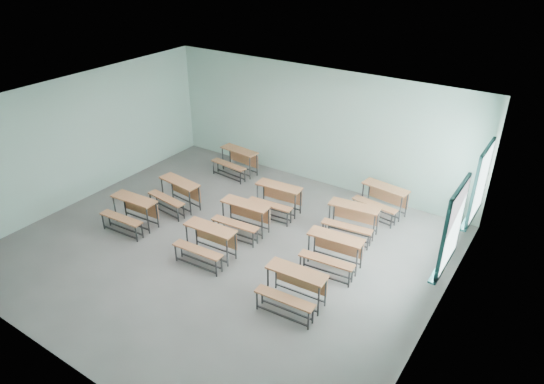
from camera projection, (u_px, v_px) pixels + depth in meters
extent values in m
cube|color=slate|center=(225.00, 248.00, 10.77)|extent=(9.00, 8.00, 0.02)
cube|color=silver|center=(218.00, 109.00, 9.24)|extent=(9.00, 8.00, 0.02)
cube|color=#A0C8B9|center=(316.00, 126.00, 12.94)|extent=(9.00, 0.02, 3.20)
cube|color=#A0C8B9|center=(49.00, 289.00, 7.06)|extent=(9.00, 0.02, 3.20)
cube|color=#A0C8B9|center=(82.00, 138.00, 12.20)|extent=(0.02, 8.00, 3.20)
cube|color=#A0C8B9|center=(440.00, 255.00, 7.81)|extent=(0.02, 8.00, 3.20)
cube|color=#174141|center=(473.00, 215.00, 10.20)|extent=(0.06, 1.20, 0.06)
cube|color=#174141|center=(488.00, 147.00, 9.46)|extent=(0.06, 1.20, 0.06)
cube|color=#174141|center=(473.00, 194.00, 9.41)|extent=(0.06, 0.06, 1.60)
cube|color=#174141|center=(487.00, 172.00, 10.25)|extent=(0.06, 0.06, 1.60)
cube|color=#174141|center=(480.00, 182.00, 9.83)|extent=(0.04, 0.04, 1.48)
cube|color=#174141|center=(480.00, 182.00, 9.83)|extent=(0.04, 1.08, 0.04)
cube|color=#174141|center=(470.00, 217.00, 10.24)|extent=(0.14, 1.28, 0.04)
cube|color=white|center=(481.00, 183.00, 9.82)|extent=(0.01, 1.08, 1.48)
cube|color=#174141|center=(445.00, 263.00, 8.73)|extent=(0.06, 1.20, 0.06)
cube|color=#174141|center=(461.00, 187.00, 8.00)|extent=(0.06, 1.20, 0.06)
cube|color=#174141|center=(443.00, 242.00, 7.95)|extent=(0.06, 0.06, 1.60)
cube|color=#174141|center=(461.00, 212.00, 8.78)|extent=(0.06, 0.06, 1.60)
cube|color=#174141|center=(453.00, 227.00, 8.36)|extent=(0.04, 0.04, 1.48)
cube|color=#174141|center=(453.00, 227.00, 8.36)|extent=(0.04, 1.08, 0.04)
cube|color=#174141|center=(442.00, 265.00, 8.78)|extent=(0.14, 1.28, 0.04)
cube|color=white|center=(454.00, 227.00, 8.35)|extent=(0.01, 1.08, 1.48)
cube|color=#A06039|center=(134.00, 199.00, 11.28)|extent=(1.17, 0.44, 0.04)
cube|color=#A06039|center=(141.00, 206.00, 11.56)|extent=(1.09, 0.08, 0.40)
cylinder|color=#303234|center=(115.00, 209.00, 11.57)|extent=(0.04, 0.04, 0.68)
cylinder|color=#303234|center=(148.00, 221.00, 11.10)|extent=(0.04, 0.04, 0.68)
cylinder|color=#303234|center=(125.00, 204.00, 11.81)|extent=(0.04, 0.04, 0.68)
cylinder|color=#303234|center=(157.00, 215.00, 11.34)|extent=(0.04, 0.04, 0.68)
cube|color=#303234|center=(133.00, 224.00, 11.45)|extent=(1.05, 0.08, 0.03)
cube|color=#303234|center=(142.00, 218.00, 11.69)|extent=(1.05, 0.08, 0.03)
cube|color=#A06039|center=(121.00, 218.00, 11.07)|extent=(1.16, 0.30, 0.03)
cylinder|color=#303234|center=(103.00, 222.00, 11.34)|extent=(0.04, 0.04, 0.40)
cylinder|color=#303234|center=(136.00, 234.00, 10.87)|extent=(0.04, 0.04, 0.40)
cylinder|color=#303234|center=(109.00, 218.00, 11.48)|extent=(0.04, 0.04, 0.40)
cylinder|color=#303234|center=(142.00, 231.00, 11.01)|extent=(0.04, 0.04, 0.40)
cube|color=#303234|center=(120.00, 232.00, 11.16)|extent=(1.05, 0.08, 0.03)
cube|color=#303234|center=(126.00, 229.00, 11.30)|extent=(1.05, 0.08, 0.03)
cube|color=#A06039|center=(210.00, 228.00, 10.18)|extent=(1.17, 0.45, 0.04)
cube|color=#A06039|center=(216.00, 235.00, 10.45)|extent=(1.09, 0.08, 0.40)
cylinder|color=#303234|center=(187.00, 238.00, 10.47)|extent=(0.04, 0.04, 0.68)
cylinder|color=#303234|center=(227.00, 253.00, 10.00)|extent=(0.04, 0.04, 0.68)
cylinder|color=#303234|center=(196.00, 232.00, 10.70)|extent=(0.04, 0.04, 0.68)
cylinder|color=#303234|center=(236.00, 246.00, 10.23)|extent=(0.04, 0.04, 0.68)
cube|color=#303234|center=(208.00, 255.00, 10.35)|extent=(1.05, 0.09, 0.03)
cube|color=#303234|center=(216.00, 248.00, 10.58)|extent=(1.05, 0.09, 0.03)
cube|color=#A06039|center=(197.00, 250.00, 9.97)|extent=(1.16, 0.30, 0.03)
cylinder|color=#303234|center=(176.00, 253.00, 10.24)|extent=(0.04, 0.04, 0.40)
cylinder|color=#303234|center=(216.00, 269.00, 9.77)|extent=(0.04, 0.04, 0.40)
cylinder|color=#303234|center=(181.00, 249.00, 10.37)|extent=(0.04, 0.04, 0.40)
cylinder|color=#303234|center=(221.00, 264.00, 9.90)|extent=(0.04, 0.04, 0.40)
cube|color=#303234|center=(196.00, 265.00, 10.06)|extent=(1.05, 0.09, 0.03)
cube|color=#303234|center=(201.00, 261.00, 10.20)|extent=(1.05, 0.09, 0.03)
cube|color=#A06039|center=(297.00, 272.00, 8.87)|extent=(1.17, 0.45, 0.04)
cube|color=#A06039|center=(301.00, 279.00, 9.14)|extent=(1.09, 0.09, 0.40)
cylinder|color=#303234|center=(268.00, 283.00, 9.15)|extent=(0.04, 0.04, 0.68)
cylinder|color=#303234|center=(318.00, 301.00, 8.69)|extent=(0.04, 0.04, 0.68)
cylinder|color=#303234|center=(276.00, 274.00, 9.39)|extent=(0.04, 0.04, 0.68)
cylinder|color=#303234|center=(326.00, 292.00, 8.92)|extent=(0.04, 0.04, 0.68)
cube|color=#303234|center=(292.00, 302.00, 9.04)|extent=(1.05, 0.09, 0.03)
cube|color=#303234|center=(300.00, 293.00, 9.27)|extent=(1.05, 0.09, 0.03)
cube|color=#A06039|center=(285.00, 298.00, 8.65)|extent=(1.16, 0.31, 0.03)
cylinder|color=#303234|center=(257.00, 301.00, 8.92)|extent=(0.04, 0.04, 0.40)
cylinder|color=#303234|center=(308.00, 321.00, 8.45)|extent=(0.04, 0.04, 0.40)
cylinder|color=#303234|center=(262.00, 295.00, 9.06)|extent=(0.04, 0.04, 0.40)
cylinder|color=#303234|center=(313.00, 315.00, 8.59)|extent=(0.04, 0.04, 0.40)
cube|color=#303234|center=(282.00, 316.00, 8.74)|extent=(1.05, 0.09, 0.03)
cube|color=#303234|center=(287.00, 310.00, 8.88)|extent=(1.05, 0.09, 0.03)
cube|color=#A06039|center=(179.00, 182.00, 12.06)|extent=(1.19, 0.51, 0.04)
cube|color=#A06039|center=(186.00, 189.00, 12.32)|extent=(1.09, 0.14, 0.40)
cylinder|color=#303234|center=(163.00, 190.00, 12.43)|extent=(0.04, 0.04, 0.68)
cylinder|color=#303234|center=(190.00, 203.00, 11.83)|extent=(0.04, 0.04, 0.68)
cylinder|color=#303234|center=(172.00, 186.00, 12.63)|extent=(0.04, 0.04, 0.68)
cylinder|color=#303234|center=(199.00, 198.00, 12.04)|extent=(0.04, 0.04, 0.68)
cube|color=#303234|center=(177.00, 205.00, 12.24)|extent=(1.05, 0.15, 0.03)
cube|color=#303234|center=(186.00, 200.00, 12.45)|extent=(1.05, 0.15, 0.03)
cube|color=#A06039|center=(166.00, 198.00, 11.89)|extent=(1.17, 0.37, 0.03)
cylinder|color=#303234|center=(151.00, 201.00, 12.23)|extent=(0.04, 0.04, 0.40)
cylinder|color=#303234|center=(178.00, 215.00, 11.63)|extent=(0.04, 0.04, 0.40)
cylinder|color=#303234|center=(157.00, 198.00, 12.35)|extent=(0.04, 0.04, 0.40)
cylinder|color=#303234|center=(184.00, 212.00, 11.75)|extent=(0.04, 0.04, 0.40)
cube|color=#303234|center=(165.00, 212.00, 11.99)|extent=(1.05, 0.15, 0.03)
cube|color=#303234|center=(170.00, 209.00, 12.11)|extent=(1.05, 0.15, 0.03)
cube|color=#A06039|center=(245.00, 204.00, 11.08)|extent=(1.18, 0.47, 0.04)
cube|color=#A06039|center=(250.00, 211.00, 11.35)|extent=(1.09, 0.10, 0.40)
cylinder|color=#303234|center=(223.00, 214.00, 11.36)|extent=(0.04, 0.04, 0.68)
cylinder|color=#303234|center=(262.00, 226.00, 10.90)|extent=(0.04, 0.04, 0.68)
cylinder|color=#303234|center=(231.00, 209.00, 11.59)|extent=(0.04, 0.04, 0.68)
cylinder|color=#303234|center=(269.00, 220.00, 11.14)|extent=(0.04, 0.04, 0.68)
cube|color=#303234|center=(243.00, 229.00, 11.25)|extent=(1.05, 0.11, 0.03)
cube|color=#303234|center=(250.00, 223.00, 11.48)|extent=(1.05, 0.11, 0.03)
cube|color=#A06039|center=(235.00, 224.00, 10.86)|extent=(1.16, 0.33, 0.03)
cylinder|color=#303234|center=(214.00, 227.00, 11.12)|extent=(0.04, 0.04, 0.40)
cylinder|color=#303234|center=(253.00, 240.00, 10.67)|extent=(0.04, 0.04, 0.40)
cylinder|color=#303234|center=(218.00, 224.00, 11.26)|extent=(0.04, 0.04, 0.40)
cylinder|color=#303234|center=(257.00, 236.00, 10.81)|extent=(0.04, 0.04, 0.40)
cube|color=#303234|center=(233.00, 238.00, 10.95)|extent=(1.05, 0.11, 0.03)
cube|color=#303234|center=(238.00, 234.00, 11.09)|extent=(1.05, 0.11, 0.03)
cube|color=#A06039|center=(336.00, 237.00, 9.87)|extent=(1.18, 0.49, 0.04)
cube|color=#A06039|center=(338.00, 245.00, 10.15)|extent=(1.09, 0.12, 0.40)
cylinder|color=#303234|center=(309.00, 248.00, 10.15)|extent=(0.04, 0.04, 0.68)
cylinder|color=#303234|center=(357.00, 263.00, 9.71)|extent=(0.04, 0.04, 0.68)
cylinder|color=#303234|center=(315.00, 241.00, 10.38)|extent=(0.04, 0.04, 0.68)
cylinder|color=#303234|center=(362.00, 255.00, 9.94)|extent=(0.04, 0.04, 0.68)
cube|color=#303234|center=(331.00, 265.00, 10.04)|extent=(1.05, 0.13, 0.03)
cube|color=#303234|center=(337.00, 257.00, 10.28)|extent=(1.05, 0.13, 0.03)
cube|color=#A06039|center=(326.00, 260.00, 9.65)|extent=(1.17, 0.34, 0.03)
cylinder|color=#303234|center=(300.00, 264.00, 9.90)|extent=(0.04, 0.04, 0.40)
cylinder|color=#303234|center=(349.00, 279.00, 9.46)|extent=(0.04, 0.04, 0.40)
cylinder|color=#303234|center=(304.00, 259.00, 10.05)|extent=(0.04, 0.04, 0.40)
cylinder|color=#303234|center=(352.00, 274.00, 9.61)|extent=(0.04, 0.04, 0.40)
cube|color=#303234|center=(324.00, 276.00, 9.74)|extent=(1.05, 0.13, 0.03)
cube|color=#303234|center=(327.00, 271.00, 9.88)|extent=(1.05, 0.13, 0.03)
cube|color=#A06039|center=(279.00, 186.00, 11.84)|extent=(1.17, 0.47, 0.04)
cube|color=#A06039|center=(282.00, 194.00, 12.12)|extent=(1.09, 0.10, 0.40)
cylinder|color=#303234|center=(257.00, 197.00, 12.12)|extent=(0.04, 0.04, 0.68)
cylinder|color=#303234|center=(295.00, 207.00, 11.67)|extent=(0.04, 0.04, 0.68)
cylinder|color=#303234|center=(264.00, 192.00, 12.36)|extent=(0.04, 0.04, 0.68)
cylinder|color=#303234|center=(301.00, 201.00, 11.90)|extent=(0.04, 0.04, 0.68)
cube|color=#303234|center=(276.00, 210.00, 12.01)|extent=(1.05, 0.11, 0.03)
cube|color=#303234|center=(282.00, 205.00, 12.25)|extent=(1.05, 0.11, 0.03)
cube|color=#A06039|center=(270.00, 204.00, 11.63)|extent=(1.16, 0.32, 0.03)
cylinder|color=#303234|center=(249.00, 208.00, 11.89)|extent=(0.04, 0.04, 0.40)
cylinder|color=#303234|center=(287.00, 219.00, 11.43)|extent=(0.04, 0.04, 0.40)
cylinder|color=#303234|center=(253.00, 205.00, 12.03)|extent=(0.04, 0.04, 0.40)
cylinder|color=#303234|center=(291.00, 216.00, 11.57)|extent=(0.04, 0.04, 0.40)
cube|color=#303234|center=(268.00, 218.00, 11.72)|extent=(1.05, 0.11, 0.03)
cube|color=#303234|center=(272.00, 215.00, 11.86)|extent=(1.05, 0.11, 0.03)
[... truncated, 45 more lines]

